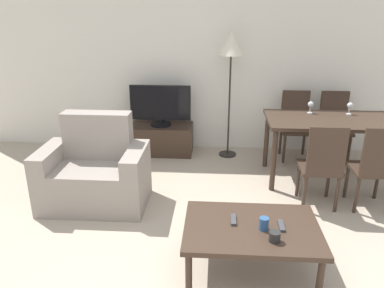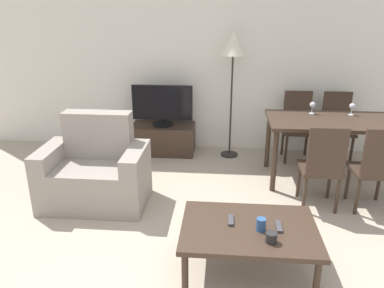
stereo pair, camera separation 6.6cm
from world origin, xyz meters
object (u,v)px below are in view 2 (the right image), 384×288
(dining_chair_near_right, at_px, (376,166))
(tv_stand, at_px, (163,139))
(dining_chair_far, at_px, (337,124))
(remote_secondary, at_px, (279,227))
(cup_colored_far, at_px, (261,224))
(wine_glass_center, at_px, (352,107))
(tv, at_px, (162,105))
(coffee_table, at_px, (249,232))
(remote_primary, at_px, (231,220))
(dining_chair_near, at_px, (323,164))
(cup_white_near, at_px, (271,237))
(floor_lamp, at_px, (233,49))
(dining_chair_far_left, at_px, (297,123))
(dining_table, at_px, (333,127))
(wine_glass_left, at_px, (312,106))
(armchair, at_px, (96,173))

(dining_chair_near_right, bearing_deg, tv_stand, 148.50)
(dining_chair_far, height_order, remote_secondary, dining_chair_far)
(remote_secondary, distance_m, cup_colored_far, 0.15)
(wine_glass_center, bearing_deg, tv_stand, 167.29)
(remote_secondary, bearing_deg, dining_chair_near_right, 44.69)
(tv_stand, height_order, tv, tv)
(coffee_table, height_order, remote_primary, remote_primary)
(remote_primary, bearing_deg, cup_colored_far, -25.34)
(dining_chair_near, distance_m, remote_secondary, 1.21)
(remote_primary, relative_size, cup_colored_far, 1.52)
(remote_secondary, distance_m, cup_white_near, 0.21)
(coffee_table, distance_m, dining_chair_near_right, 1.69)
(tv, relative_size, dining_chair_near_right, 0.92)
(cup_white_near, height_order, cup_colored_far, cup_colored_far)
(tv_stand, relative_size, cup_white_near, 10.94)
(tv, bearing_deg, tv_stand, 90.00)
(floor_lamp, height_order, cup_colored_far, floor_lamp)
(wine_glass_center, bearing_deg, dining_chair_near, -119.23)
(dining_chair_near, relative_size, floor_lamp, 0.54)
(coffee_table, relative_size, dining_chair_far_left, 1.12)
(tv, distance_m, floor_lamp, 1.22)
(dining_table, height_order, dining_chair_near, dining_chair_near)
(dining_chair_far_left, bearing_deg, dining_chair_far, 0.00)
(cup_white_near, bearing_deg, remote_secondary, 67.53)
(wine_glass_center, bearing_deg, wine_glass_left, 176.84)
(dining_table, xyz_separation_m, dining_chair_far_left, (-0.26, 0.71, -0.17))
(tv_stand, xyz_separation_m, dining_chair_far, (2.37, -0.03, 0.29))
(cup_white_near, bearing_deg, dining_chair_far, 66.63)
(dining_chair_far_left, relative_size, remote_primary, 6.11)
(tv_stand, bearing_deg, dining_chair_far_left, -0.79)
(coffee_table, height_order, dining_chair_near, dining_chair_near)
(coffee_table, distance_m, cup_colored_far, 0.13)
(cup_colored_far, bearing_deg, remote_secondary, 17.90)
(floor_lamp, bearing_deg, dining_chair_far_left, 0.95)
(remote_secondary, bearing_deg, dining_chair_far_left, 77.28)
(tv_stand, height_order, wine_glass_left, wine_glass_left)
(tv_stand, relative_size, remote_primary, 5.89)
(floor_lamp, xyz_separation_m, cup_colored_far, (0.20, -2.53, -0.99))
(coffee_table, relative_size, cup_white_near, 12.69)
(dining_table, relative_size, cup_colored_far, 15.07)
(cup_white_near, xyz_separation_m, wine_glass_left, (0.70, 2.20, 0.40))
(dining_chair_far_left, relative_size, cup_white_near, 11.34)
(dining_chair_near_right, height_order, wine_glass_left, dining_chair_near_right)
(tv_stand, height_order, cup_colored_far, cup_colored_far)
(wine_glass_center, bearing_deg, cup_colored_far, -120.86)
(dining_chair_far_left, distance_m, floor_lamp, 1.32)
(coffee_table, bearing_deg, armchair, 146.38)
(dining_table, relative_size, remote_secondary, 9.89)
(coffee_table, distance_m, dining_chair_far, 2.83)
(floor_lamp, bearing_deg, remote_primary, -90.40)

